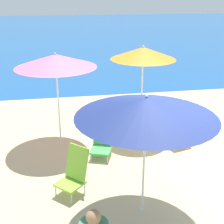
% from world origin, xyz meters
% --- Properties ---
extents(ground_plane, '(60.00, 60.00, 0.00)m').
position_xyz_m(ground_plane, '(0.00, 0.00, 0.00)').
color(ground_plane, '#D1BA89').
extents(sea_water, '(60.00, 40.00, 0.01)m').
position_xyz_m(sea_water, '(0.00, 25.84, 0.00)').
color(sea_water, '#1E5699').
rests_on(sea_water, ground).
extents(beach_umbrella_navy, '(2.09, 2.09, 2.01)m').
position_xyz_m(beach_umbrella_navy, '(-1.19, -0.34, 1.82)').
color(beach_umbrella_navy, white).
rests_on(beach_umbrella_navy, ground).
extents(beach_umbrella_orange, '(1.57, 1.57, 2.18)m').
position_xyz_m(beach_umbrella_orange, '(-0.38, 2.79, 2.00)').
color(beach_umbrella_orange, white).
rests_on(beach_umbrella_orange, ground).
extents(beach_umbrella_pink, '(1.81, 1.81, 2.14)m').
position_xyz_m(beach_umbrella_pink, '(-2.43, 2.49, 1.95)').
color(beach_umbrella_pink, white).
rests_on(beach_umbrella_pink, ground).
extents(beach_chair_orange, '(0.64, 0.69, 0.77)m').
position_xyz_m(beach_chair_orange, '(0.21, 1.92, 0.35)').
color(beach_chair_orange, silver).
rests_on(beach_chair_orange, ground).
extents(beach_chair_green, '(0.58, 0.66, 0.68)m').
position_xyz_m(beach_chair_green, '(-1.55, 1.67, 0.30)').
color(beach_chair_green, silver).
rests_on(beach_chair_green, ground).
extents(beach_chair_lime, '(0.67, 0.67, 0.85)m').
position_xyz_m(beach_chair_lime, '(-2.23, 0.41, 0.41)').
color(beach_chair_lime, silver).
rests_on(beach_chair_lime, ground).
extents(backpack_purple, '(0.29, 0.24, 0.34)m').
position_xyz_m(backpack_purple, '(0.67, 2.52, 0.17)').
color(backpack_purple, purple).
rests_on(backpack_purple, ground).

